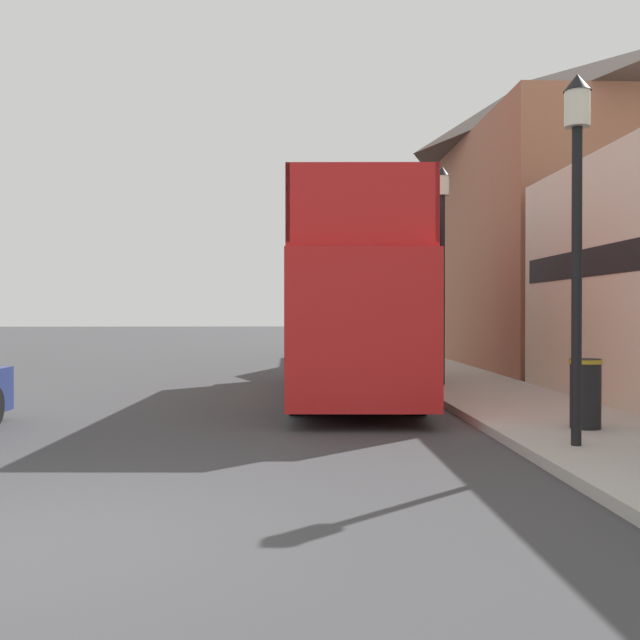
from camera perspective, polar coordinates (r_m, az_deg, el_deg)
name	(u,v)px	position (r m, az deg, el deg)	size (l,w,h in m)	color
ground_plane	(230,364)	(26.94, -6.91, -3.34)	(144.00, 144.00, 0.00)	#3D3D3F
sidewalk	(425,367)	(24.26, 8.01, -3.60)	(2.80, 108.00, 0.14)	#ADAAA3
brick_terrace_rear	(528,222)	(28.66, 15.57, 7.23)	(6.00, 17.34, 10.33)	#9E664C
tour_bus	(351,312)	(16.41, 2.41, 0.64)	(2.88, 9.94, 4.20)	red
parked_car_ahead_of_bus	(347,348)	(23.78, 2.05, -2.16)	(1.89, 4.38, 1.48)	maroon
lamp_post_nearest	(577,190)	(10.17, 18.99, 9.37)	(0.35, 0.35, 4.72)	black
lamp_post_second	(442,236)	(17.91, 9.30, 6.34)	(0.35, 0.35, 5.12)	black
litter_bin	(585,391)	(11.64, 19.57, -5.16)	(0.48, 0.48, 1.02)	black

